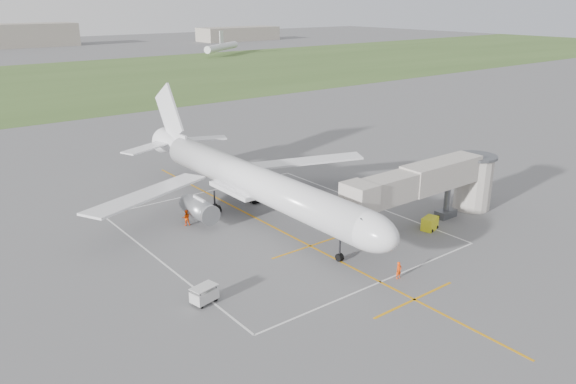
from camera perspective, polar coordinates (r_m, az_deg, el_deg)
ground at (r=66.44m, az=-3.28°, el=-2.66°), size 700.00×700.00×0.00m
grass_strip at (r=185.96m, az=-27.05°, el=9.43°), size 700.00×120.00×0.02m
apron_markings at (r=62.09m, az=-0.21°, el=-4.23°), size 28.20×60.00×0.01m
airliner at (r=65.54m, az=-3.72°, el=1.10°), size 38.93×46.75×13.52m
jet_bridge at (r=65.94m, az=14.85°, el=0.92°), size 23.40×5.00×7.20m
gpu_unit at (r=64.83m, az=14.21°, el=-3.12°), size 2.22×1.80×1.47m
baggage_cart at (r=48.87m, az=-8.50°, el=-10.26°), size 2.47×1.78×1.56m
ramp_worker_nose at (r=53.24m, az=11.19°, el=-7.81°), size 0.63×0.43×1.65m
ramp_worker_wing at (r=64.99m, az=-10.30°, el=-2.58°), size 1.12×1.01×1.87m
distant_aircraft at (r=218.31m, az=-27.12°, el=11.52°), size 217.84×52.38×8.85m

